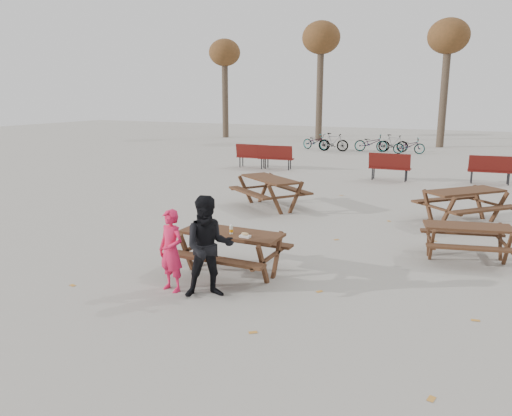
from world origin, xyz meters
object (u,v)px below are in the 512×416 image
at_px(food_tray, 245,236).
at_px(adult, 209,247).
at_px(child, 171,251).
at_px(soda_bottle, 231,230).
at_px(picnic_table_north, 270,193).
at_px(picnic_table_far, 464,207).
at_px(picnic_table_east, 466,243).
at_px(main_picnic_table, 232,242).

distance_m(food_tray, adult, 0.87).
bearing_deg(child, soda_bottle, 71.82).
bearing_deg(soda_bottle, adult, -83.74).
relative_size(food_tray, picnic_table_north, 0.09).
bearing_deg(picnic_table_far, picnic_table_east, -132.90).
bearing_deg(child, food_tray, 57.59).
relative_size(child, picnic_table_east, 0.85).
distance_m(soda_bottle, adult, 0.94).
height_order(picnic_table_north, picnic_table_far, picnic_table_north).
xyz_separation_m(food_tray, soda_bottle, (-0.31, 0.08, 0.05)).
xyz_separation_m(food_tray, picnic_table_far, (3.11, 5.81, -0.37)).
bearing_deg(picnic_table_far, child, -168.22).
bearing_deg(picnic_table_east, food_tray, -153.18).
distance_m(picnic_table_north, picnic_table_far, 5.05).
relative_size(child, picnic_table_far, 0.69).
xyz_separation_m(soda_bottle, child, (-0.57, -0.98, -0.17)).
relative_size(soda_bottle, picnic_table_far, 0.09).
distance_m(child, picnic_table_far, 7.81).
bearing_deg(picnic_table_far, food_tray, -165.62).
distance_m(main_picnic_table, picnic_table_east, 4.56).
distance_m(picnic_table_east, picnic_table_north, 5.84).
height_order(main_picnic_table, adult, adult).
xyz_separation_m(main_picnic_table, picnic_table_north, (-1.55, 5.13, -0.16)).
xyz_separation_m(picnic_table_east, picnic_table_north, (-5.27, 2.50, 0.08)).
xyz_separation_m(food_tray, child, (-0.88, -0.90, -0.12)).
distance_m(main_picnic_table, adult, 1.08).
xyz_separation_m(adult, picnic_table_east, (3.56, 3.67, -0.47)).
xyz_separation_m(picnic_table_east, picnic_table_far, (-0.24, 2.99, 0.08)).
height_order(main_picnic_table, food_tray, food_tray).
relative_size(main_picnic_table, picnic_table_east, 1.13).
height_order(adult, picnic_table_far, adult).
distance_m(picnic_table_east, picnic_table_far, 3.00).
distance_m(main_picnic_table, picnic_table_north, 5.37).
xyz_separation_m(adult, picnic_table_north, (-1.71, 6.18, -0.39)).
distance_m(child, picnic_table_north, 6.32).
distance_m(food_tray, picnic_table_east, 4.40).
height_order(adult, picnic_table_east, adult).
bearing_deg(adult, child, 150.52).
bearing_deg(soda_bottle, food_tray, -14.99).
relative_size(child, picnic_table_north, 0.68).
distance_m(soda_bottle, child, 1.15).
height_order(main_picnic_table, child, child).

